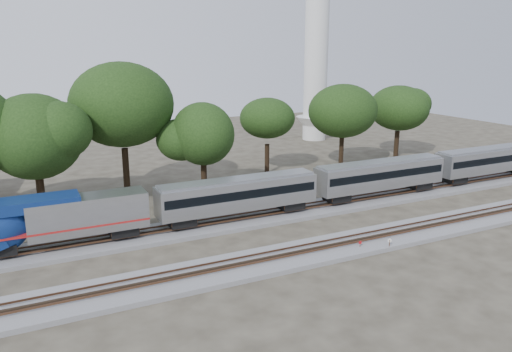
{
  "coord_description": "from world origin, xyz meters",
  "views": [
    {
      "loc": [
        -22.03,
        -37.49,
        17.12
      ],
      "look_at": [
        -1.21,
        5.0,
        4.95
      ],
      "focal_mm": 35.0,
      "sensor_mm": 36.0,
      "label": 1
    }
  ],
  "objects": [
    {
      "name": "track_near",
      "position": [
        0.0,
        -4.0,
        0.21
      ],
      "size": [
        160.0,
        5.0,
        0.73
      ],
      "color": "slate",
      "rests_on": "ground"
    },
    {
      "name": "switch_lever",
      "position": [
        7.6,
        -5.75,
        0.15
      ],
      "size": [
        0.51,
        0.31,
        0.3
      ],
      "primitive_type": "cube",
      "rotation": [
        0.0,
        0.0,
        0.03
      ],
      "color": "#512D19",
      "rests_on": "ground"
    },
    {
      "name": "tree_4",
      "position": [
        -2.71,
        15.75,
        7.59
      ],
      "size": [
        7.74,
        7.74,
        10.91
      ],
      "color": "black",
      "rests_on": "ground"
    },
    {
      "name": "tree_2",
      "position": [
        -20.25,
        17.03,
        8.42
      ],
      "size": [
        8.57,
        8.57,
        12.09
      ],
      "color": "black",
      "rests_on": "ground"
    },
    {
      "name": "tree_3",
      "position": [
        -10.77,
        20.06,
        10.88
      ],
      "size": [
        11.07,
        11.07,
        15.61
      ],
      "color": "black",
      "rests_on": "ground"
    },
    {
      "name": "tree_6",
      "position": [
        20.48,
        21.0,
        8.38
      ],
      "size": [
        8.53,
        8.53,
        12.03
      ],
      "color": "black",
      "rests_on": "ground"
    },
    {
      "name": "ground",
      "position": [
        0.0,
        0.0,
        0.0
      ],
      "size": [
        160.0,
        160.0,
        0.0
      ],
      "primitive_type": "plane",
      "color": "#383328",
      "rests_on": "ground"
    },
    {
      "name": "track_far",
      "position": [
        0.0,
        6.0,
        0.21
      ],
      "size": [
        160.0,
        5.0,
        0.73
      ],
      "color": "slate",
      "rests_on": "ground"
    },
    {
      "name": "switch_stand_red",
      "position": [
        3.83,
        -5.23,
        0.59
      ],
      "size": [
        0.29,
        0.06,
        0.93
      ],
      "rotation": [
        0.0,
        0.0,
        -0.13
      ],
      "color": "#512D19",
      "rests_on": "ground"
    },
    {
      "name": "tree_7",
      "position": [
        32.78,
        23.19,
        7.93
      ],
      "size": [
        8.08,
        8.08,
        11.4
      ],
      "color": "black",
      "rests_on": "ground"
    },
    {
      "name": "tree_5",
      "position": [
        9.24,
        22.85,
        7.8
      ],
      "size": [
        7.94,
        7.94,
        11.2
      ],
      "color": "black",
      "rests_on": "ground"
    },
    {
      "name": "switch_stand_white",
      "position": [
        6.17,
        -6.28,
        0.71
      ],
      "size": [
        0.34,
        0.17,
        1.11
      ],
      "rotation": [
        0.0,
        0.0,
        -0.42
      ],
      "color": "#512D19",
      "rests_on": "ground"
    },
    {
      "name": "train",
      "position": [
        24.27,
        6.0,
        3.08
      ],
      "size": [
        103.87,
        2.96,
        4.36
      ],
      "color": "#B1B4B9",
      "rests_on": "ground"
    }
  ]
}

